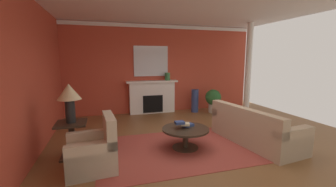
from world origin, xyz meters
The scene contains 20 objects.
ground_plane centered at (0.00, 0.00, 0.00)m, with size 8.51×8.51×0.00m, color brown.
wall_fireplace centered at (0.00, 3.33, 1.55)m, with size 7.07×0.12×3.10m, color #B7422D.
wall_window centered at (-3.29, 0.30, 1.55)m, with size 0.12×7.14×3.10m, color #B7422D.
ceiling_panel centered at (0.00, 0.30, 3.13)m, with size 7.07×7.14×0.06m, color white.
crown_moulding centered at (0.00, 3.25, 3.02)m, with size 7.07×0.08×0.12m, color white.
area_rug centered at (-0.31, -0.16, 0.01)m, with size 3.65×2.23×0.01m, color #993D33.
fireplace centered at (-0.31, 3.12, 0.55)m, with size 1.80×0.35×1.16m.
mantel_mirror centered at (-0.31, 3.24, 1.83)m, with size 1.21×0.04×1.05m, color silver.
sofa centered at (1.30, -0.31, 0.30)m, with size 1.16×2.20×0.85m.
armchair_near_window centered at (-2.16, -0.57, 0.31)m, with size 0.86×0.86×0.95m.
coffee_table centered at (-0.31, -0.16, 0.34)m, with size 1.00×1.00×0.45m.
side_table centered at (-2.58, 0.08, 0.40)m, with size 0.56×0.56×0.70m.
table_lamp centered at (-2.58, 0.08, 1.22)m, with size 0.44×0.44×0.75m.
vase_tall_corner centered at (1.20, 2.82, 0.41)m, with size 0.25×0.25×0.82m, color navy.
vase_mantel_right centered at (0.24, 3.07, 1.29)m, with size 0.19×0.19×0.27m, color #33703D.
book_red_cover centered at (-0.21, -0.04, 0.48)m, with size 0.23×0.18×0.05m, color navy.
book_art_folio centered at (-0.30, -0.13, 0.53)m, with size 0.18×0.16×0.05m, color tan.
book_small_novel centered at (-0.44, -0.15, 0.58)m, with size 0.20×0.16×0.05m, color navy.
potted_plant centered at (1.80, 2.58, 0.49)m, with size 0.56×0.56×0.83m.
column_white centered at (2.85, 2.12, 1.55)m, with size 0.20×0.20×3.10m, color white.
Camera 1 is at (-1.94, -4.37, 1.91)m, focal length 23.47 mm.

